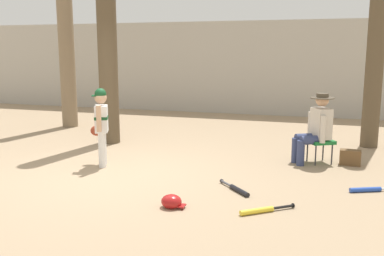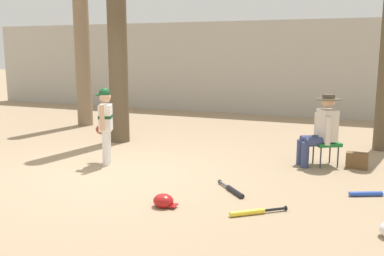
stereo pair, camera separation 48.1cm
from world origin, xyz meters
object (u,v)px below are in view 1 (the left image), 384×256
(folding_stool, at_px, (320,142))
(bat_yellow_trainer, at_px, (261,210))
(tree_far_left, at_px, (66,41))
(bat_blue_youth, at_px, (369,189))
(tree_near_player, at_px, (107,35))
(young_ballplayer, at_px, (101,122))
(batting_helmet_red, at_px, (172,202))
(handbag_beside_stool, at_px, (350,157))
(bat_black_composite, at_px, (237,189))
(tree_behind_spectator, at_px, (375,53))
(seated_spectator, at_px, (316,126))

(folding_stool, height_order, bat_yellow_trainer, folding_stool)
(tree_far_left, relative_size, bat_blue_youth, 6.87)
(tree_near_player, relative_size, bat_yellow_trainer, 8.20)
(folding_stool, bearing_deg, young_ballplayer, -159.78)
(batting_helmet_red, bearing_deg, tree_far_left, 133.79)
(tree_near_player, relative_size, batting_helmet_red, 16.53)
(young_ballplayer, distance_m, bat_blue_youth, 4.23)
(tree_far_left, bearing_deg, young_ballplayer, -49.75)
(handbag_beside_stool, height_order, bat_yellow_trainer, handbag_beside_stool)
(handbag_beside_stool, distance_m, tree_far_left, 7.16)
(tree_near_player, height_order, tree_far_left, tree_near_player)
(tree_near_player, bearing_deg, bat_blue_youth, -20.28)
(tree_far_left, relative_size, batting_helmet_red, 15.86)
(tree_far_left, distance_m, bat_black_composite, 6.68)
(bat_blue_youth, height_order, batting_helmet_red, batting_helmet_red)
(tree_behind_spectator, height_order, folding_stool, tree_behind_spectator)
(folding_stool, xyz_separation_m, bat_black_composite, (-1.04, -1.95, -0.33))
(tree_near_player, bearing_deg, tree_far_left, 142.99)
(seated_spectator, bearing_deg, batting_helmet_red, -120.52)
(young_ballplayer, relative_size, batting_helmet_red, 4.28)
(tree_behind_spectator, bearing_deg, handbag_beside_stool, -104.77)
(handbag_beside_stool, height_order, tree_far_left, tree_far_left)
(tree_near_player, xyz_separation_m, seated_spectator, (4.14, -0.46, -1.56))
(folding_stool, distance_m, bat_black_composite, 2.23)
(tree_behind_spectator, xyz_separation_m, bat_black_composite, (-1.97, -3.56, -1.83))
(batting_helmet_red, bearing_deg, tree_behind_spectator, 59.16)
(young_ballplayer, relative_size, bat_yellow_trainer, 2.13)
(bat_blue_youth, xyz_separation_m, bat_yellow_trainer, (-1.31, -1.22, -0.00))
(tree_far_left, relative_size, bat_yellow_trainer, 7.87)
(bat_black_composite, relative_size, batting_helmet_red, 1.85)
(bat_black_composite, bearing_deg, handbag_beside_stool, 51.63)
(young_ballplayer, height_order, bat_blue_youth, young_ballplayer)
(tree_far_left, xyz_separation_m, bat_black_composite, (5.08, -3.79, -2.11))
(tree_behind_spectator, xyz_separation_m, handbag_beside_stool, (-0.42, -1.61, -1.73))
(handbag_beside_stool, bearing_deg, tree_near_player, 175.04)
(young_ballplayer, distance_m, tree_far_left, 4.32)
(handbag_beside_stool, relative_size, batting_helmet_red, 1.12)
(tree_behind_spectator, height_order, young_ballplayer, tree_behind_spectator)
(tree_near_player, relative_size, handbag_beside_stool, 14.81)
(tree_near_player, bearing_deg, tree_behind_spectator, 13.13)
(bat_black_composite, bearing_deg, tree_far_left, 143.30)
(young_ballplayer, height_order, tree_far_left, tree_far_left)
(bat_yellow_trainer, xyz_separation_m, bat_black_composite, (-0.43, 0.68, 0.00))
(young_ballplayer, height_order, bat_yellow_trainer, young_ballplayer)
(young_ballplayer, bearing_deg, folding_stool, 20.22)
(young_ballplayer, relative_size, bat_black_composite, 2.31)
(young_ballplayer, height_order, handbag_beside_stool, young_ballplayer)
(tree_near_player, distance_m, bat_yellow_trainer, 5.20)
(handbag_beside_stool, distance_m, bat_black_composite, 2.49)
(folding_stool, xyz_separation_m, bat_blue_youth, (0.70, -1.41, -0.33))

